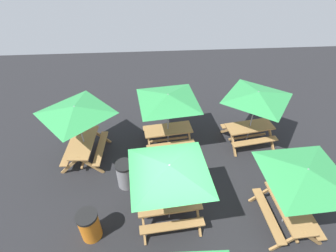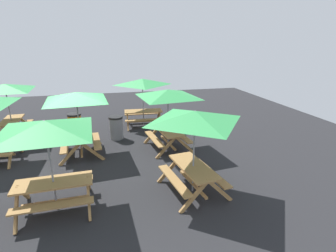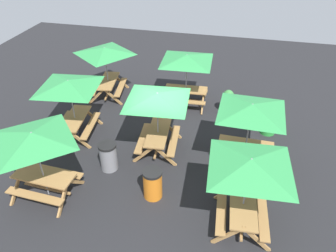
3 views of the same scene
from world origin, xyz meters
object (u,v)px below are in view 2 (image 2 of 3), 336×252
picnic_table_0 (76,101)px  picnic_table_5 (143,85)px  picnic_table_2 (168,98)px  trash_bin_gray (116,128)px  picnic_table_6 (6,91)px  trash_bin_orange (75,124)px  picnic_table_3 (46,134)px  picnic_table_1 (195,123)px

picnic_table_0 → picnic_table_5: bearing=-48.5°
picnic_table_2 → trash_bin_gray: 2.85m
picnic_table_6 → trash_bin_orange: (-0.42, -2.62, -1.49)m
trash_bin_gray → picnic_table_5: bearing=-42.2°
picnic_table_5 → picnic_table_2: bearing=102.7°
picnic_table_2 → trash_bin_orange: picnic_table_2 is taller
picnic_table_2 → trash_bin_gray: (1.52, 1.89, -1.49)m
picnic_table_3 → trash_bin_gray: bearing=-112.9°
trash_bin_orange → picnic_table_2: bearing=-123.4°
trash_bin_gray → picnic_table_2: bearing=-128.8°
picnic_table_0 → picnic_table_1: bearing=-141.3°
picnic_table_3 → trash_bin_orange: bearing=-92.5°
picnic_table_3 → picnic_table_5: bearing=-119.4°
picnic_table_1 → picnic_table_5: 6.21m
picnic_table_0 → picnic_table_5: 3.95m
picnic_table_2 → picnic_table_3: size_ratio=0.99×
picnic_table_5 → picnic_table_1: bearing=97.5°
picnic_table_5 → picnic_table_6: (-0.23, 5.74, 0.00)m
picnic_table_1 → trash_bin_orange: (5.54, 3.58, -1.49)m
picnic_table_1 → picnic_table_5: size_ratio=1.00×
picnic_table_5 → trash_bin_orange: bearing=15.1°
picnic_table_5 → trash_bin_gray: bearing=51.1°
picnic_table_2 → trash_bin_orange: 4.60m
picnic_table_1 → picnic_table_5: (6.19, 0.46, 0.00)m
picnic_table_1 → trash_bin_orange: 6.76m
picnic_table_5 → trash_bin_orange: 3.52m
picnic_table_0 → picnic_table_5: (2.86, -2.72, 0.00)m
picnic_table_3 → picnic_table_5: same height
picnic_table_0 → picnic_table_3: bearing=168.9°
picnic_table_6 → trash_bin_gray: (-1.30, -4.35, -1.49)m
picnic_table_0 → picnic_table_1: size_ratio=1.21×
picnic_table_3 → trash_bin_orange: (5.55, 0.05, -1.49)m
picnic_table_6 → picnic_table_5: bearing=-91.2°
picnic_table_1 → trash_bin_orange: picnic_table_1 is taller
picnic_table_0 → picnic_table_2: (-0.19, -3.22, 0.00)m
picnic_table_2 → picnic_table_5: (3.05, 0.51, 0.00)m
picnic_table_3 → trash_bin_gray: size_ratio=2.88×
picnic_table_3 → picnic_table_6: same height
trash_bin_gray → picnic_table_6: bearing=73.4°
picnic_table_0 → picnic_table_6: size_ratio=1.00×
picnic_table_0 → trash_bin_gray: picnic_table_0 is taller
picnic_table_3 → trash_bin_gray: picnic_table_3 is taller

